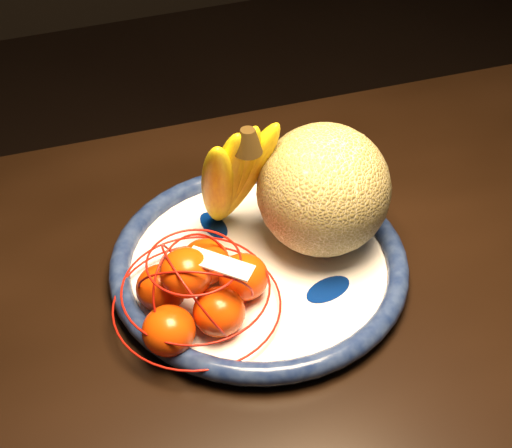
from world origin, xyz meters
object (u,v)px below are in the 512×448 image
object	(u,v)px
fruit_bowl	(259,263)
banana_bunch	(231,173)
dining_table	(416,326)
mandarin_bag	(197,290)
cantaloupe	(323,190)

from	to	relation	value
fruit_bowl	banana_bunch	size ratio (longest dim) A/B	1.88
dining_table	mandarin_bag	xyz separation A→B (m)	(-0.27, 0.05, 0.12)
dining_table	fruit_bowl	distance (m)	0.22
banana_bunch	cantaloupe	bearing A→B (deg)	-41.25
dining_table	fruit_bowl	world-z (taller)	fruit_bowl
dining_table	cantaloupe	distance (m)	0.22
mandarin_bag	banana_bunch	bearing A→B (deg)	53.93
fruit_bowl	cantaloupe	size ratio (longest dim) A/B	2.26
banana_bunch	fruit_bowl	bearing A→B (deg)	-93.73
dining_table	fruit_bowl	xyz separation A→B (m)	(-0.18, 0.09, 0.09)
cantaloupe	mandarin_bag	bearing A→B (deg)	-161.66
banana_bunch	mandarin_bag	bearing A→B (deg)	-140.99
cantaloupe	mandarin_bag	size ratio (longest dim) A/B	0.68
dining_table	fruit_bowl	bearing A→B (deg)	155.05
cantaloupe	mandarin_bag	distance (m)	0.19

